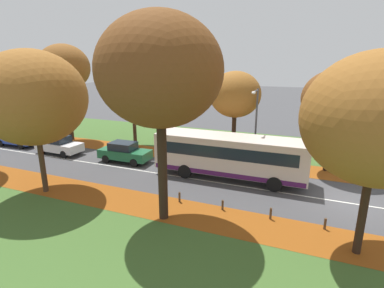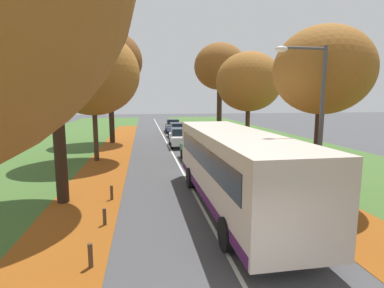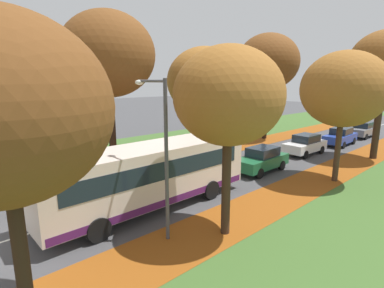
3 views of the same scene
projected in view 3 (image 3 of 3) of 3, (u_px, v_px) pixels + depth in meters
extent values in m
cube|color=#3D6028|center=(194.00, 141.00, 29.96)|extent=(12.00, 90.00, 0.01)
cube|color=#8C4714|center=(178.00, 160.00, 22.68)|extent=(2.80, 60.00, 0.00)
cube|color=#8C4714|center=(287.00, 193.00, 16.04)|extent=(2.80, 60.00, 0.00)
cube|color=silver|center=(274.00, 158.00, 23.32)|extent=(0.12, 80.00, 0.01)
cylinder|color=black|center=(112.00, 131.00, 19.63)|extent=(0.48, 0.48, 5.29)
ellipsoid|color=brown|center=(108.00, 55.00, 18.62)|extent=(5.90, 5.90, 5.31)
cylinder|color=#422D1E|center=(204.00, 130.00, 25.26)|extent=(0.32, 0.32, 3.57)
ellipsoid|color=#935B23|center=(204.00, 81.00, 24.41)|extent=(6.12, 6.12, 5.51)
cylinder|color=black|center=(265.00, 112.00, 30.61)|extent=(0.49, 0.49, 5.43)
ellipsoid|color=brown|center=(268.00, 62.00, 29.57)|extent=(6.10, 6.10, 5.49)
cylinder|color=black|center=(22.00, 265.00, 6.75)|extent=(0.33, 0.33, 3.69)
ellipsoid|color=brown|center=(2.00, 109.00, 6.02)|extent=(4.45, 4.45, 4.00)
cylinder|color=#382619|center=(226.00, 187.00, 11.47)|extent=(0.35, 0.35, 3.87)
ellipsoid|color=#935B23|center=(228.00, 96.00, 10.76)|extent=(4.02, 4.02, 3.62)
cylinder|color=#422D1E|center=(337.00, 151.00, 17.65)|extent=(0.33, 0.33, 3.65)
ellipsoid|color=#935B23|center=(344.00, 89.00, 16.89)|extent=(4.77, 4.77, 4.29)
cylinder|color=#382619|center=(377.00, 124.00, 22.65)|extent=(0.49, 0.49, 5.43)
cylinder|color=#4C3823|center=(40.00, 192.00, 15.28)|extent=(0.12, 0.12, 0.64)
cylinder|color=#4C3823|center=(89.00, 182.00, 16.98)|extent=(0.12, 0.12, 0.58)
cylinder|color=#4C3823|center=(129.00, 172.00, 18.70)|extent=(0.12, 0.12, 0.62)
cylinder|color=#47474C|center=(167.00, 163.00, 10.80)|extent=(0.14, 0.14, 6.00)
cylinder|color=#47474C|center=(152.00, 81.00, 10.78)|extent=(1.60, 0.10, 0.10)
ellipsoid|color=silver|center=(139.00, 82.00, 11.37)|extent=(0.44, 0.28, 0.20)
cube|color=beige|center=(150.00, 173.00, 13.88)|extent=(2.60, 10.42, 2.50)
cube|color=#19232D|center=(28.00, 193.00, 10.37)|extent=(2.30, 0.12, 1.30)
cube|color=#19232D|center=(150.00, 164.00, 13.79)|extent=(2.63, 9.18, 0.80)
cube|color=#4C1951|center=(151.00, 194.00, 14.10)|extent=(2.62, 10.22, 0.32)
cylinder|color=black|center=(98.00, 230.00, 11.14)|extent=(0.31, 0.96, 0.96)
cylinder|color=black|center=(73.00, 210.00, 12.84)|extent=(0.31, 0.96, 0.96)
cylinder|color=black|center=(211.00, 190.00, 15.20)|extent=(0.31, 0.96, 0.96)
cylinder|color=black|center=(180.00, 179.00, 16.89)|extent=(0.31, 0.96, 0.96)
cube|color=#1E6038|center=(261.00, 162.00, 19.76)|extent=(1.78, 4.23, 0.70)
cube|color=#19232D|center=(263.00, 152.00, 19.73)|extent=(1.49, 2.04, 0.60)
cylinder|color=black|center=(260.00, 173.00, 18.40)|extent=(0.23, 0.64, 0.64)
cylinder|color=black|center=(239.00, 168.00, 19.51)|extent=(0.23, 0.64, 0.64)
cylinder|color=black|center=(282.00, 165.00, 20.16)|extent=(0.23, 0.64, 0.64)
cylinder|color=black|center=(262.00, 161.00, 21.27)|extent=(0.23, 0.64, 0.64)
cube|color=silver|center=(305.00, 146.00, 24.38)|extent=(1.83, 4.25, 0.70)
cube|color=#19232D|center=(306.00, 138.00, 24.34)|extent=(1.51, 2.06, 0.60)
cylinder|color=black|center=(305.00, 155.00, 23.04)|extent=(0.24, 0.65, 0.64)
cylinder|color=black|center=(287.00, 151.00, 24.20)|extent=(0.24, 0.65, 0.64)
cylinder|color=black|center=(321.00, 150.00, 24.70)|extent=(0.24, 0.65, 0.64)
cylinder|color=black|center=(304.00, 147.00, 25.86)|extent=(0.24, 0.65, 0.64)
cube|color=#233D9E|center=(340.00, 138.00, 27.85)|extent=(1.84, 4.25, 0.70)
cube|color=#19232D|center=(341.00, 131.00, 27.81)|extent=(1.51, 2.06, 0.60)
cylinder|color=black|center=(343.00, 145.00, 26.48)|extent=(0.24, 0.65, 0.64)
cylinder|color=black|center=(325.00, 142.00, 27.58)|extent=(0.24, 0.65, 0.64)
cylinder|color=black|center=(353.00, 141.00, 28.26)|extent=(0.24, 0.65, 0.64)
cylinder|color=black|center=(336.00, 139.00, 29.36)|extent=(0.24, 0.65, 0.64)
cube|color=slate|center=(363.00, 131.00, 31.70)|extent=(1.79, 4.24, 0.70)
cube|color=#19232D|center=(364.00, 125.00, 31.66)|extent=(1.49, 2.05, 0.60)
cylinder|color=black|center=(366.00, 137.00, 30.36)|extent=(0.23, 0.64, 0.64)
cylinder|color=black|center=(350.00, 135.00, 31.51)|extent=(0.23, 0.64, 0.64)
cylinder|color=black|center=(375.00, 134.00, 32.04)|extent=(0.23, 0.64, 0.64)
cylinder|color=black|center=(359.00, 132.00, 33.19)|extent=(0.23, 0.64, 0.64)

